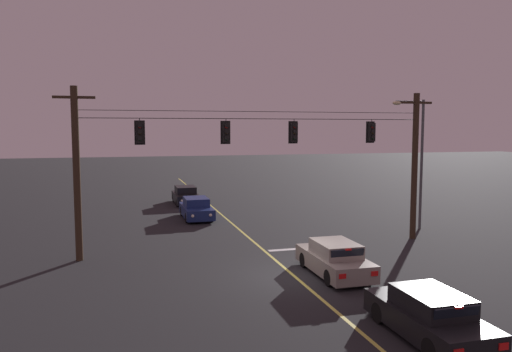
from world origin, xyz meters
name	(u,v)px	position (x,y,z in m)	size (l,w,h in m)	color
ground_plane	(294,276)	(0.00, 0.00, 0.00)	(180.00, 180.00, 0.00)	black
lane_centre_stripe	(235,226)	(0.00, 10.88, 0.00)	(0.14, 60.00, 0.01)	#D1C64C
stop_bar_paint	(301,249)	(1.90, 4.28, 0.00)	(3.40, 0.36, 0.01)	silver
signal_span_assembly	(261,167)	(0.00, 4.88, 4.07)	(18.97, 0.32, 7.84)	#38281C
traffic_light_leftmost	(140,133)	(-5.80, 4.86, 5.78)	(0.48, 0.41, 1.22)	black
traffic_light_left_inner	(226,132)	(-1.77, 4.86, 5.78)	(0.48, 0.41, 1.22)	black
traffic_light_centre	(294,132)	(1.69, 4.86, 5.78)	(0.48, 0.41, 1.22)	black
traffic_light_right_inner	(372,132)	(5.97, 4.86, 5.78)	(0.48, 0.41, 1.22)	black
car_waiting_near_lane	(335,259)	(1.65, -0.23, 0.65)	(1.80, 4.33, 1.39)	gray
car_oncoming_lead	(196,209)	(-1.90, 13.95, 0.65)	(1.80, 4.42, 1.39)	navy
car_oncoming_trailing	(186,196)	(-1.76, 20.63, 0.65)	(1.80, 4.42, 1.39)	black
car_waiting_second_near	(429,316)	(1.67, -6.61, 0.65)	(1.80, 4.33, 1.39)	black
street_lamp_corner	(417,152)	(10.15, 7.05, 4.62)	(2.11, 0.30, 7.65)	#4C4F54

